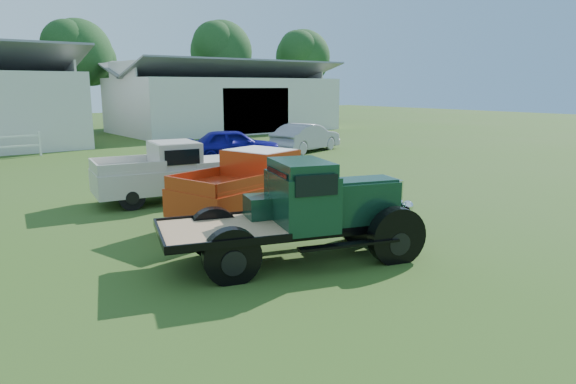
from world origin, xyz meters
TOP-DOWN VIEW (x-y plane):
  - ground at (0.00, 0.00)m, footprint 120.00×120.00m
  - shed_right at (14.00, 27.00)m, footprint 16.80×9.20m
  - tree_c at (5.00, 33.00)m, footprint 5.40×5.40m
  - tree_d at (18.00, 34.00)m, footprint 6.00×6.00m
  - tree_e at (26.00, 32.00)m, footprint 5.70×5.70m
  - vintage_flatbed at (-0.71, -0.24)m, footprint 5.49×3.54m
  - red_pickup at (0.65, 3.07)m, footprint 5.36×3.12m
  - white_pickup at (-0.22, 6.45)m, footprint 5.04×2.64m
  - misc_car_blue at (5.85, 12.63)m, footprint 4.69×3.31m
  - misc_car_grey at (10.67, 13.08)m, footprint 4.78×2.74m

SIDE VIEW (x-z plane):
  - ground at x=0.00m, z-range 0.00..0.00m
  - misc_car_blue at x=5.85m, z-range 0.00..1.48m
  - misc_car_grey at x=10.67m, z-range 0.00..1.49m
  - white_pickup at x=-0.22m, z-range 0.00..1.76m
  - red_pickup at x=0.65m, z-range 0.00..1.84m
  - vintage_flatbed at x=-0.71m, z-range 0.00..2.03m
  - shed_right at x=14.00m, z-range 0.00..5.20m
  - tree_c at x=5.00m, z-range 0.00..9.00m
  - tree_e at x=26.00m, z-range 0.00..9.50m
  - tree_d at x=18.00m, z-range 0.00..10.00m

